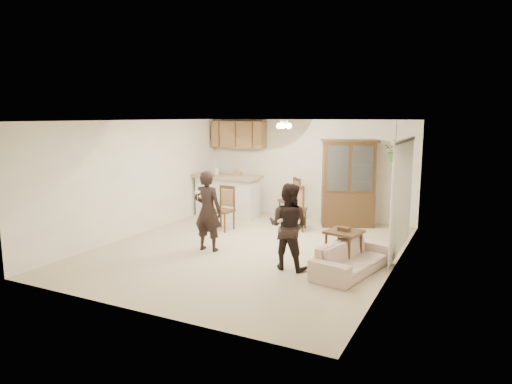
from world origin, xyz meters
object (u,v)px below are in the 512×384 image
at_px(chair_bar, 223,218).
at_px(chair_hutch_right, 296,217).
at_px(adult, 208,205).
at_px(child, 288,230).
at_px(china_hutch, 348,184).
at_px(side_table, 344,247).
at_px(chair_hutch_left, 289,207).
at_px(sofa, 353,251).

height_order(chair_bar, chair_hutch_right, chair_hutch_right).
bearing_deg(chair_hutch_right, adult, 56.12).
relative_size(child, china_hutch, 0.66).
relative_size(child, chair_hutch_right, 1.28).
bearing_deg(side_table, child, -142.26).
bearing_deg(child, chair_hutch_right, -70.28).
xyz_separation_m(china_hutch, chair_bar, (-2.45, -1.66, -0.73)).
distance_m(child, chair_bar, 3.00).
bearing_deg(chair_hutch_left, adult, -50.17).
relative_size(sofa, china_hutch, 0.92).
height_order(sofa, adult, adult).
relative_size(sofa, side_table, 2.76).
bearing_deg(side_table, chair_hutch_right, 130.57).
relative_size(side_table, chair_hutch_right, 0.64).
height_order(sofa, china_hutch, china_hutch).
bearing_deg(child, china_hutch, -90.45).
relative_size(china_hutch, chair_hutch_left, 1.97).
xyz_separation_m(child, chair_hutch_left, (-1.44, 3.56, -0.38)).
height_order(sofa, chair_bar, chair_bar).
bearing_deg(chair_hutch_left, child, -21.81).
relative_size(adult, side_table, 2.65).
distance_m(sofa, chair_hutch_right, 2.97).
xyz_separation_m(china_hutch, chair_hutch_right, (-0.96, -0.90, -0.71)).
bearing_deg(side_table, sofa, -52.61).
bearing_deg(chair_hutch_right, sofa, 118.55).
xyz_separation_m(side_table, chair_bar, (-3.16, 1.19, -0.03)).
distance_m(chair_hutch_left, chair_hutch_right, 1.14).
bearing_deg(chair_bar, sofa, -18.97).
relative_size(sofa, chair_bar, 1.86).
distance_m(china_hutch, chair_bar, 3.05).
relative_size(chair_bar, chair_hutch_right, 0.95).
bearing_deg(china_hutch, side_table, -99.48).
relative_size(sofa, adult, 1.04).
bearing_deg(adult, chair_hutch_right, -114.80).
distance_m(sofa, adult, 2.89).
xyz_separation_m(adult, child, (1.80, -0.30, -0.22)).
bearing_deg(child, sofa, -163.13).
bearing_deg(chair_hutch_right, chair_bar, 15.32).
height_order(child, chair_hutch_right, child).
bearing_deg(side_table, chair_hutch_left, 127.22).
bearing_deg(side_table, adult, -173.07).
height_order(sofa, chair_hutch_left, chair_hutch_left).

